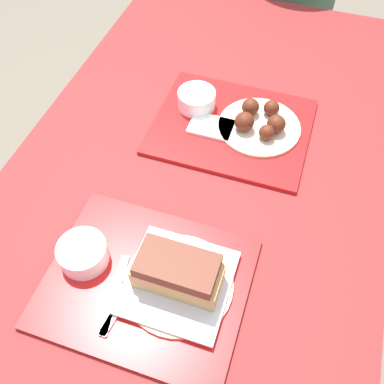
% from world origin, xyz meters
% --- Properties ---
extents(ground_plane, '(12.00, 12.00, 0.00)m').
position_xyz_m(ground_plane, '(0.00, 0.00, 0.00)').
color(ground_plane, '#706656').
extents(picnic_table, '(0.92, 1.86, 0.76)m').
position_xyz_m(picnic_table, '(0.00, 0.00, 0.68)').
color(picnic_table, maroon).
rests_on(picnic_table, ground_plane).
extents(picnic_bench_far, '(0.88, 0.28, 0.47)m').
position_xyz_m(picnic_bench_far, '(0.00, 1.15, 0.40)').
color(picnic_bench_far, maroon).
rests_on(picnic_bench_far, ground_plane).
extents(tray_near, '(0.41, 0.33, 0.01)m').
position_xyz_m(tray_near, '(-0.01, -0.22, 0.77)').
color(tray_near, red).
rests_on(tray_near, picnic_table).
extents(tray_far, '(0.41, 0.33, 0.01)m').
position_xyz_m(tray_far, '(0.04, 0.26, 0.77)').
color(tray_far, red).
rests_on(tray_far, picnic_table).
extents(bowl_coleslaw_near, '(0.10, 0.10, 0.05)m').
position_xyz_m(bowl_coleslaw_near, '(-0.15, -0.22, 0.80)').
color(bowl_coleslaw_near, white).
rests_on(bowl_coleslaw_near, tray_near).
extents(brisket_sandwich_plate, '(0.22, 0.22, 0.10)m').
position_xyz_m(brisket_sandwich_plate, '(0.06, -0.21, 0.81)').
color(brisket_sandwich_plate, beige).
rests_on(brisket_sandwich_plate, tray_near).
extents(plastic_fork_near, '(0.04, 0.17, 0.00)m').
position_xyz_m(plastic_fork_near, '(-0.05, -0.27, 0.78)').
color(plastic_fork_near, white).
rests_on(plastic_fork_near, tray_near).
extents(plastic_knife_near, '(0.04, 0.17, 0.00)m').
position_xyz_m(plastic_knife_near, '(-0.03, -0.27, 0.78)').
color(plastic_knife_near, white).
rests_on(plastic_knife_near, tray_near).
extents(condiment_packet, '(0.04, 0.03, 0.01)m').
position_xyz_m(condiment_packet, '(-0.02, -0.15, 0.78)').
color(condiment_packet, '#3F3F47').
rests_on(condiment_packet, tray_near).
extents(bowl_coleslaw_far, '(0.10, 0.10, 0.05)m').
position_xyz_m(bowl_coleslaw_far, '(-0.07, 0.30, 0.80)').
color(bowl_coleslaw_far, white).
rests_on(bowl_coleslaw_far, tray_far).
extents(wings_plate_far, '(0.22, 0.22, 0.06)m').
position_xyz_m(wings_plate_far, '(0.11, 0.28, 0.80)').
color(wings_plate_far, beige).
rests_on(wings_plate_far, tray_far).
extents(napkin_far, '(0.11, 0.08, 0.01)m').
position_xyz_m(napkin_far, '(-0.01, 0.24, 0.78)').
color(napkin_far, white).
rests_on(napkin_far, tray_far).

